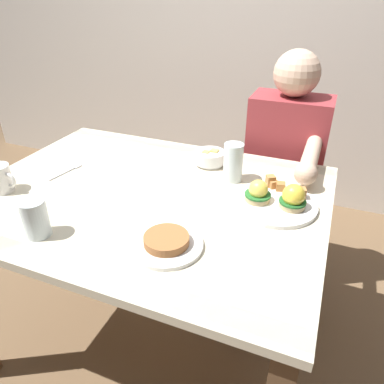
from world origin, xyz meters
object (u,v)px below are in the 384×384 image
Objects in this scene: coffee_mug at (0,178)px; diner_person at (284,164)px; eggs_benedict_plate at (276,199)px; fork at (67,171)px; water_glass_near at (233,164)px; dining_table at (148,218)px; water_glass_far at (36,221)px; side_plate at (167,243)px; fruit_bowl at (210,157)px.

diner_person is (0.84, 0.77, -0.14)m from coffee_mug.
eggs_benedict_plate reaches higher than fork.
fork is 0.63m from water_glass_near.
fork reaches higher than dining_table.
dining_table is 8.63× the size of water_glass_near.
eggs_benedict_plate is at bearing 34.26° from water_glass_far.
dining_table is at bearing -122.23° from diner_person.
water_glass_near reaches higher than fork.
eggs_benedict_plate is at bearing -33.77° from water_glass_near.
diner_person reaches higher than water_glass_near.
coffee_mug is 0.66m from side_plate.
fork is 0.94m from diner_person.
water_glass_far reaches higher than side_plate.
fruit_bowl is 0.55m from fork.
coffee_mug is at bearing -137.49° from diner_person.
water_glass_near is at bearing 39.63° from dining_table.
water_glass_near reaches higher than side_plate.
diner_person is at bearing 37.96° from fork.
fork is at bearing -163.66° from water_glass_near.
water_glass_far is (-0.30, -0.62, 0.02)m from fruit_bowl.
coffee_mug is 0.80× the size of water_glass_near.
fruit_bowl is at bearing 66.57° from dining_table.
eggs_benedict_plate is at bearing 53.67° from side_plate.
water_glass_far is at bearing -62.09° from fork.
fork is at bearing -175.95° from eggs_benedict_plate.
fruit_bowl is at bearing -129.24° from diner_person.
side_plate is (0.36, 0.09, -0.03)m from water_glass_far.
dining_table is at bearing -169.10° from eggs_benedict_plate.
coffee_mug is 0.23m from fork.
side_plate reaches higher than dining_table.
diner_person reaches higher than dining_table.
fruit_bowl is 1.08× the size of coffee_mug.
side_plate is (0.55, -0.26, 0.01)m from fork.
dining_table is 0.35m from fruit_bowl.
water_glass_far is at bearing -115.73° from fruit_bowl.
side_plate is (0.06, -0.53, -0.02)m from fruit_bowl.
eggs_benedict_plate is 0.40m from side_plate.
diner_person reaches higher than coffee_mug.
eggs_benedict_plate is 1.35× the size of side_plate.
side_plate reaches higher than fork.
coffee_mug reaches higher than eggs_benedict_plate.
fork is (0.11, 0.20, -0.05)m from coffee_mug.
side_plate is at bearing -5.61° from coffee_mug.
dining_table is 4.44× the size of eggs_benedict_plate.
water_glass_far is at bearing -27.15° from coffee_mug.
eggs_benedict_plate reaches higher than dining_table.
eggs_benedict_plate is at bearing -34.92° from fruit_bowl.
eggs_benedict_plate is 2.42× the size of water_glass_far.
eggs_benedict_plate is at bearing 4.05° from fork.
water_glass_far is 0.56× the size of side_plate.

